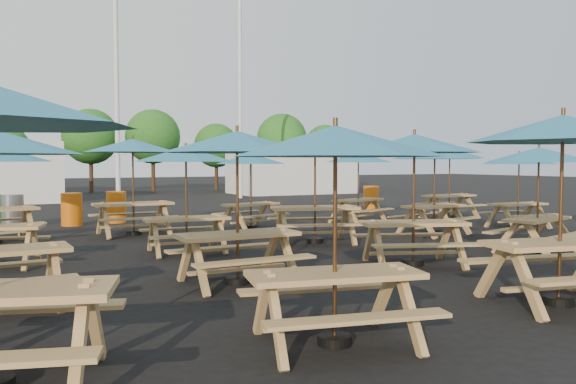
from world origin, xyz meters
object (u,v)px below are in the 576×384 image
picnic_unit_13 (539,160)px  picnic_unit_14 (435,157)px  picnic_unit_5 (237,149)px  picnic_unit_18 (519,163)px  picnic_unit_11 (251,162)px  picnic_unit_4 (335,152)px  picnic_unit_6 (186,160)px  picnic_unit_7 (133,150)px  waste_bin_4 (371,199)px  picnic_unit_10 (315,147)px  waste_bin_3 (116,207)px  picnic_unit_15 (358,161)px  waste_bin_2 (72,209)px  waste_bin_1 (12,212)px  picnic_unit_8 (563,138)px  picnic_unit_19 (450,157)px  picnic_unit_9 (414,150)px

picnic_unit_13 → picnic_unit_14: bearing=72.4°
picnic_unit_5 → picnic_unit_18: (9.68, 3.24, -0.20)m
picnic_unit_14 → picnic_unit_11: bearing=127.3°
picnic_unit_4 → picnic_unit_6: picnic_unit_4 is taller
picnic_unit_13 → picnic_unit_7: bearing=120.5°
picnic_unit_14 → waste_bin_4: picnic_unit_14 is taller
picnic_unit_10 → picnic_unit_18: 6.52m
picnic_unit_7 → waste_bin_3: picnic_unit_7 is taller
picnic_unit_15 → picnic_unit_4: bearing=-141.7°
picnic_unit_18 → waste_bin_2: bearing=152.6°
picnic_unit_10 → picnic_unit_14: 3.46m
picnic_unit_5 → waste_bin_1: (-3.00, 9.44, -1.56)m
picnic_unit_8 → picnic_unit_11: bearing=103.7°
waste_bin_2 → waste_bin_1: bearing=-178.1°
picnic_unit_7 → picnic_unit_13: 9.43m
picnic_unit_4 → picnic_unit_6: size_ratio=1.14×
picnic_unit_4 → picnic_unit_19: (10.10, 9.35, 0.09)m
picnic_unit_9 → picnic_unit_8: bearing=-72.2°
picnic_unit_9 → waste_bin_2: size_ratio=3.07×
picnic_unit_4 → picnic_unit_9: size_ratio=0.87×
picnic_unit_5 → picnic_unit_19: 11.73m
picnic_unit_4 → waste_bin_4: size_ratio=2.66×
picnic_unit_9 → picnic_unit_14: bearing=64.3°
picnic_unit_9 → picnic_unit_10: size_ratio=0.97×
picnic_unit_8 → picnic_unit_13: picnic_unit_8 is taller
picnic_unit_5 → picnic_unit_19: bearing=30.8°
picnic_unit_9 → picnic_unit_13: 3.12m
picnic_unit_6 → picnic_unit_11: bearing=53.3°
picnic_unit_5 → picnic_unit_14: picnic_unit_5 is taller
picnic_unit_9 → picnic_unit_14: 4.56m
picnic_unit_6 → waste_bin_4: 11.13m
picnic_unit_6 → waste_bin_3: (-0.29, 6.56, -1.42)m
waste_bin_4 → picnic_unit_5: bearing=-133.7°
picnic_unit_8 → picnic_unit_10: size_ratio=0.94×
picnic_unit_18 → waste_bin_4: (-0.52, 6.36, -1.36)m
picnic_unit_7 → waste_bin_1: bearing=130.6°
picnic_unit_11 → picnic_unit_13: size_ratio=1.01×
picnic_unit_15 → waste_bin_1: size_ratio=2.74×
picnic_unit_15 → picnic_unit_7: bearing=162.3°
picnic_unit_8 → picnic_unit_15: bearing=83.1°
picnic_unit_8 → picnic_unit_18: bearing=56.2°
picnic_unit_9 → waste_bin_1: (-6.36, 9.42, -1.58)m
waste_bin_2 → waste_bin_4: size_ratio=1.00×
picnic_unit_5 → picnic_unit_7: picnic_unit_7 is taller
picnic_unit_9 → picnic_unit_15: 7.17m
picnic_unit_15 → waste_bin_3: 7.54m
picnic_unit_7 → waste_bin_2: 3.57m
picnic_unit_5 → picnic_unit_8: picnic_unit_8 is taller
picnic_unit_15 → picnic_unit_11: bearing=162.5°
picnic_unit_10 → picnic_unit_4: bearing=-100.9°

